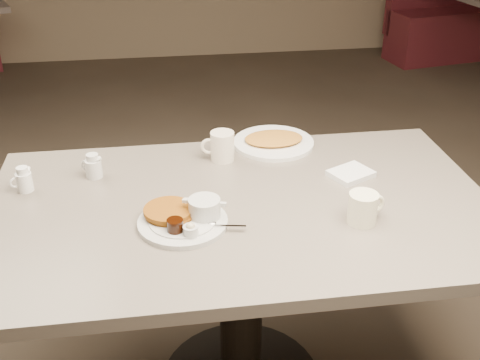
{
  "coord_description": "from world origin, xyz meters",
  "views": [
    {
      "loc": [
        -0.22,
        -1.49,
        1.65
      ],
      "look_at": [
        0.0,
        0.02,
        0.82
      ],
      "focal_mm": 44.38,
      "sensor_mm": 36.0,
      "label": 1
    }
  ],
  "objects": [
    {
      "name": "coffee_mug_near",
      "position": [
        0.32,
        -0.14,
        0.8
      ],
      "size": [
        0.13,
        0.1,
        0.09
      ],
      "color": "white",
      "rests_on": "diner_table"
    },
    {
      "name": "coffee_mug_far",
      "position": [
        -0.02,
        0.3,
        0.8
      ],
      "size": [
        0.12,
        0.09,
        0.1
      ],
      "color": "white",
      "rests_on": "diner_table"
    },
    {
      "name": "creamer_right",
      "position": [
        -0.44,
        0.23,
        0.79
      ],
      "size": [
        0.07,
        0.06,
        0.08
      ],
      "color": "silver",
      "rests_on": "diner_table"
    },
    {
      "name": "hash_plate",
      "position": [
        0.17,
        0.39,
        0.76
      ],
      "size": [
        0.29,
        0.29,
        0.04
      ],
      "color": "white",
      "rests_on": "diner_table"
    },
    {
      "name": "napkin",
      "position": [
        0.37,
        0.12,
        0.76
      ],
      "size": [
        0.16,
        0.15,
        0.02
      ],
      "color": "white",
      "rests_on": "diner_table"
    },
    {
      "name": "main_plate",
      "position": [
        -0.17,
        -0.08,
        0.77
      ],
      "size": [
        0.33,
        0.32,
        0.07
      ],
      "color": "beige",
      "rests_on": "diner_table"
    },
    {
      "name": "booth_back_right",
      "position": [
        2.42,
        3.55,
        0.41
      ],
      "size": [
        1.25,
        1.4,
        1.12
      ],
      "color": "maroon",
      "rests_on": "ground"
    },
    {
      "name": "diner_table",
      "position": [
        0.0,
        0.0,
        0.58
      ],
      "size": [
        1.5,
        0.9,
        0.75
      ],
      "color": "slate",
      "rests_on": "ground"
    },
    {
      "name": "creamer_left",
      "position": [
        -0.64,
        0.17,
        0.79
      ],
      "size": [
        0.07,
        0.05,
        0.08
      ],
      "color": "white",
      "rests_on": "diner_table"
    }
  ]
}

